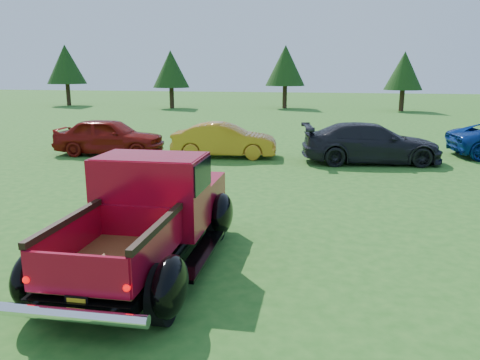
{
  "coord_description": "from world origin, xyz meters",
  "views": [
    {
      "loc": [
        1.73,
        -7.52,
        2.97
      ],
      "look_at": [
        0.03,
        0.2,
        1.12
      ],
      "focal_mm": 35.0,
      "sensor_mm": 36.0,
      "label": 1
    }
  ],
  "objects_px": {
    "show_car_yellow": "(224,140)",
    "tree_mid_right": "(404,71)",
    "tree_far_west": "(66,64)",
    "show_car_red": "(110,136)",
    "tree_west": "(171,69)",
    "show_car_grey": "(371,143)",
    "tree_mid_left": "(285,66)",
    "pickup_truck": "(153,211)"
  },
  "relations": [
    {
      "from": "tree_far_west",
      "to": "show_car_red",
      "type": "height_order",
      "value": "tree_far_west"
    },
    {
      "from": "show_car_yellow",
      "to": "show_car_red",
      "type": "bearing_deg",
      "value": 88.11
    },
    {
      "from": "show_car_red",
      "to": "tree_mid_right",
      "type": "bearing_deg",
      "value": -35.0
    },
    {
      "from": "tree_mid_left",
      "to": "tree_mid_right",
      "type": "relative_size",
      "value": 1.14
    },
    {
      "from": "tree_west",
      "to": "tree_mid_left",
      "type": "distance_m",
      "value": 9.22
    },
    {
      "from": "tree_west",
      "to": "show_car_red",
      "type": "height_order",
      "value": "tree_west"
    },
    {
      "from": "tree_mid_left",
      "to": "tree_far_west",
      "type": "bearing_deg",
      "value": -176.99
    },
    {
      "from": "show_car_red",
      "to": "show_car_grey",
      "type": "xyz_separation_m",
      "value": [
        9.18,
        0.42,
        -0.01
      ]
    },
    {
      "from": "tree_west",
      "to": "show_car_yellow",
      "type": "bearing_deg",
      "value": -64.91
    },
    {
      "from": "tree_west",
      "to": "tree_mid_left",
      "type": "height_order",
      "value": "tree_mid_left"
    },
    {
      "from": "tree_far_west",
      "to": "tree_mid_right",
      "type": "xyz_separation_m",
      "value": [
        28.0,
        -0.0,
        -0.55
      ]
    },
    {
      "from": "tree_mid_left",
      "to": "pickup_truck",
      "type": "distance_m",
      "value": 32.07
    },
    {
      "from": "tree_mid_right",
      "to": "tree_west",
      "type": "bearing_deg",
      "value": -176.82
    },
    {
      "from": "tree_west",
      "to": "show_car_red",
      "type": "bearing_deg",
      "value": -75.39
    },
    {
      "from": "pickup_truck",
      "to": "show_car_grey",
      "type": "distance_m",
      "value": 9.99
    },
    {
      "from": "tree_west",
      "to": "tree_mid_right",
      "type": "xyz_separation_m",
      "value": [
        18.0,
        1.0,
        -0.14
      ]
    },
    {
      "from": "tree_far_west",
      "to": "show_car_red",
      "type": "distance_m",
      "value": 27.15
    },
    {
      "from": "tree_west",
      "to": "tree_mid_left",
      "type": "xyz_separation_m",
      "value": [
        9.0,
        2.0,
        0.27
      ]
    },
    {
      "from": "tree_west",
      "to": "tree_far_west",
      "type": "bearing_deg",
      "value": 174.29
    },
    {
      "from": "pickup_truck",
      "to": "show_car_yellow",
      "type": "distance_m",
      "value": 9.28
    },
    {
      "from": "show_car_yellow",
      "to": "show_car_grey",
      "type": "height_order",
      "value": "show_car_grey"
    },
    {
      "from": "tree_far_west",
      "to": "show_car_grey",
      "type": "xyz_separation_m",
      "value": [
        24.68,
        -21.68,
        -2.86
      ]
    },
    {
      "from": "pickup_truck",
      "to": "tree_mid_left",
      "type": "bearing_deg",
      "value": 90.74
    },
    {
      "from": "tree_west",
      "to": "show_car_grey",
      "type": "bearing_deg",
      "value": -54.63
    },
    {
      "from": "tree_far_west",
      "to": "show_car_red",
      "type": "xyz_separation_m",
      "value": [
        15.5,
        -22.1,
        -2.86
      ]
    },
    {
      "from": "pickup_truck",
      "to": "show_car_grey",
      "type": "xyz_separation_m",
      "value": [
        3.81,
        9.24,
        -0.16
      ]
    },
    {
      "from": "tree_west",
      "to": "show_car_grey",
      "type": "xyz_separation_m",
      "value": [
        14.68,
        -20.68,
        -2.45
      ]
    },
    {
      "from": "show_car_red",
      "to": "show_car_grey",
      "type": "bearing_deg",
      "value": -92.87
    },
    {
      "from": "tree_far_west",
      "to": "show_car_grey",
      "type": "bearing_deg",
      "value": -41.3
    },
    {
      "from": "show_car_red",
      "to": "tree_mid_left",
      "type": "bearing_deg",
      "value": -14.13
    },
    {
      "from": "tree_mid_left",
      "to": "pickup_truck",
      "type": "height_order",
      "value": "tree_mid_left"
    },
    {
      "from": "pickup_truck",
      "to": "show_car_red",
      "type": "relative_size",
      "value": 1.21
    },
    {
      "from": "show_car_yellow",
      "to": "show_car_grey",
      "type": "bearing_deg",
      "value": -96.89
    },
    {
      "from": "pickup_truck",
      "to": "show_car_yellow",
      "type": "xyz_separation_m",
      "value": [
        -1.17,
        9.2,
        -0.21
      ]
    },
    {
      "from": "show_car_yellow",
      "to": "tree_west",
      "type": "bearing_deg",
      "value": 17.84
    },
    {
      "from": "show_car_yellow",
      "to": "tree_mid_right",
      "type": "bearing_deg",
      "value": -28.18
    },
    {
      "from": "tree_mid_left",
      "to": "pickup_truck",
      "type": "relative_size",
      "value": 1.06
    },
    {
      "from": "tree_far_west",
      "to": "tree_west",
      "type": "distance_m",
      "value": 10.06
    },
    {
      "from": "tree_mid_left",
      "to": "show_car_yellow",
      "type": "xyz_separation_m",
      "value": [
        0.69,
        -22.71,
        -2.78
      ]
    },
    {
      "from": "tree_far_west",
      "to": "show_car_yellow",
      "type": "xyz_separation_m",
      "value": [
        19.69,
        -21.71,
        -2.92
      ]
    },
    {
      "from": "show_car_grey",
      "to": "tree_mid_left",
      "type": "bearing_deg",
      "value": 4.03
    },
    {
      "from": "tree_mid_right",
      "to": "pickup_truck",
      "type": "relative_size",
      "value": 0.94
    }
  ]
}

